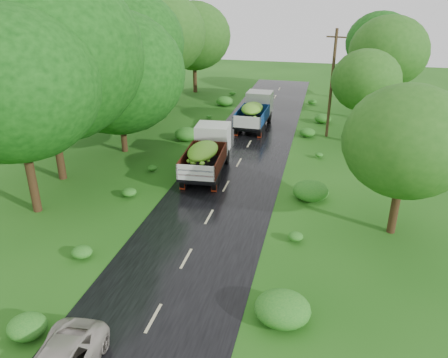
% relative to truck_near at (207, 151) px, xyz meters
% --- Properties ---
extents(ground, '(120.00, 120.00, 0.00)m').
position_rel_truck_near_xyz_m(ground, '(1.68, -13.88, -1.53)').
color(ground, '#184C10').
rests_on(ground, ground).
extents(road, '(6.50, 80.00, 0.02)m').
position_rel_truck_near_xyz_m(road, '(1.68, -8.88, -1.52)').
color(road, black).
rests_on(road, ground).
extents(road_lines, '(0.12, 69.60, 0.00)m').
position_rel_truck_near_xyz_m(road_lines, '(1.68, -7.88, -1.51)').
color(road_lines, '#BFB78C').
rests_on(road_lines, road).
extents(truck_near, '(2.71, 6.58, 2.71)m').
position_rel_truck_near_xyz_m(truck_near, '(0.00, 0.00, 0.00)').
color(truck_near, black).
rests_on(truck_near, ground).
extents(truck_far, '(2.45, 6.45, 2.68)m').
position_rel_truck_near_xyz_m(truck_far, '(1.35, 10.65, -0.01)').
color(truck_far, black).
rests_on(truck_far, ground).
extents(utility_pole, '(1.47, 0.42, 8.45)m').
position_rel_truck_near_xyz_m(utility_pole, '(7.52, 9.49, 2.82)').
color(utility_pole, '#382616').
rests_on(utility_pole, ground).
extents(trees_left, '(6.55, 33.79, 9.99)m').
position_rel_truck_near_xyz_m(trees_left, '(-8.32, 6.03, 5.20)').
color(trees_left, black).
rests_on(trees_left, ground).
extents(trees_right, '(5.46, 30.70, 7.84)m').
position_rel_truck_near_xyz_m(trees_right, '(11.35, 10.85, 4.00)').
color(trees_right, black).
rests_on(trees_right, ground).
extents(shrubs, '(11.90, 44.00, 0.70)m').
position_rel_truck_near_xyz_m(shrubs, '(1.68, 0.12, -1.18)').
color(shrubs, '#18681C').
rests_on(shrubs, ground).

